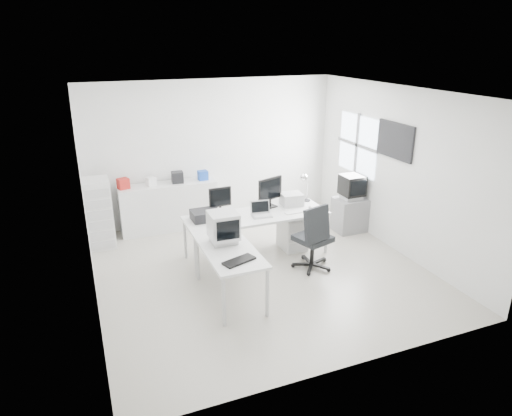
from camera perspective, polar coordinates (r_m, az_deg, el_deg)
name	(u,v)px	position (r m, az deg, el deg)	size (l,w,h in m)	color
floor	(261,270)	(7.41, 0.58, -7.77)	(5.00, 5.00, 0.01)	silver
ceiling	(261,92)	(6.57, 0.67, 14.29)	(5.00, 5.00, 0.01)	white
back_wall	(213,151)	(9.14, -5.39, 7.05)	(5.00, 0.02, 2.80)	silver
left_wall	(85,209)	(6.39, -20.58, -0.13)	(0.02, 5.00, 2.80)	silver
right_wall	(397,171)	(8.11, 17.24, 4.48)	(0.02, 5.00, 2.80)	silver
window	(357,145)	(8.98, 12.54, 7.73)	(0.02, 1.20, 1.10)	white
wall_picture	(395,140)	(8.05, 17.00, 8.07)	(0.04, 0.90, 0.60)	black
main_desk	(257,235)	(7.73, 0.08, -3.42)	(2.40, 0.80, 0.75)	silver
side_desk	(230,273)	(6.54, -3.29, -8.16)	(0.70, 1.40, 0.75)	silver
drawer_pedestal	(292,232)	(8.07, 4.57, -3.02)	(0.40, 0.50, 0.60)	silver
inkjet_printer	(205,215)	(7.40, -6.33, -0.88)	(0.45, 0.35, 0.16)	black
lcd_monitor_small	(220,201)	(7.55, -4.50, 0.92)	(0.38, 0.22, 0.47)	black
lcd_monitor_large	(270,193)	(7.84, 1.78, 1.94)	(0.51, 0.21, 0.53)	black
laptop	(262,210)	(7.48, 0.72, -0.19)	(0.36, 0.37, 0.24)	#B7B7BA
white_keyboard	(296,212)	(7.71, 4.99, -0.50)	(0.38, 0.12, 0.02)	silver
white_mouse	(310,207)	(7.87, 6.78, 0.08)	(0.06, 0.06, 0.06)	silver
laser_printer	(292,199)	(8.03, 4.47, 1.11)	(0.37, 0.31, 0.21)	#AFAFAF
desk_lamp	(307,188)	(8.21, 6.45, 2.48)	(0.16, 0.16, 0.48)	silver
crt_monitor	(223,226)	(6.49, -4.10, -2.28)	(0.44, 0.44, 0.51)	#B7B7BA
black_keyboard	(239,261)	(6.03, -2.13, -6.61)	(0.45, 0.18, 0.03)	black
office_chair	(313,235)	(7.32, 7.14, -3.40)	(0.65, 0.65, 1.13)	#222426
tv_cabinet	(350,214)	(8.95, 11.66, -0.80)	(0.59, 0.49, 0.65)	slate
crt_tv	(352,187)	(8.77, 11.91, 2.54)	(0.50, 0.48, 0.45)	black
sideboard	(169,207)	(8.94, -10.84, 0.18)	(1.84, 0.46, 0.92)	silver
clutter_box_a	(123,184)	(8.67, -16.26, 2.95)	(0.19, 0.17, 0.19)	#A11C17
clutter_box_b	(151,181)	(8.73, -13.00, 3.25)	(0.16, 0.14, 0.16)	silver
clutter_box_c	(177,177)	(8.80, -9.81, 3.81)	(0.21, 0.19, 0.21)	black
clutter_box_d	(203,175)	(8.92, -6.66, 4.08)	(0.18, 0.16, 0.18)	#1741A3
clutter_bottle	(106,184)	(8.69, -18.26, 2.85)	(0.07, 0.07, 0.22)	silver
filing_cabinet	(99,213)	(8.46, -18.99, -0.63)	(0.43, 0.52, 1.24)	silver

